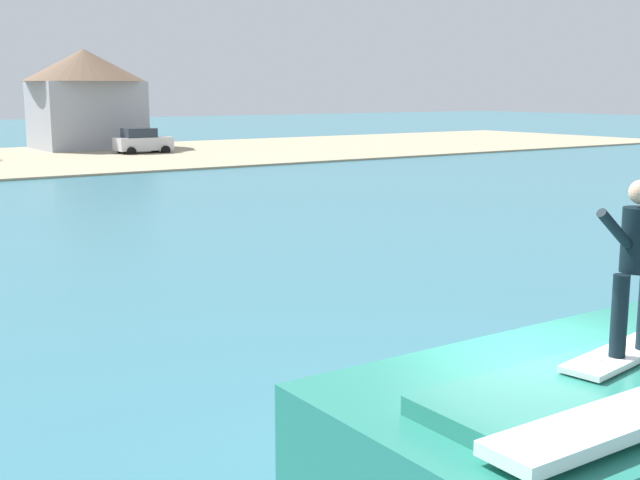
% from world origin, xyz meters
% --- Properties ---
extents(ground_plane, '(260.00, 260.00, 0.00)m').
position_xyz_m(ground_plane, '(0.00, 0.00, 0.00)').
color(ground_plane, teal).
extents(wave_crest, '(6.99, 3.21, 1.79)m').
position_xyz_m(wave_crest, '(0.46, -1.09, 0.84)').
color(wave_crest, '#277D6B').
rests_on(wave_crest, ground_plane).
extents(surfboard, '(1.85, 0.72, 0.06)m').
position_xyz_m(surfboard, '(0.00, -1.20, 1.82)').
color(surfboard, white).
rests_on(surfboard, wave_crest).
extents(surfer, '(1.24, 0.32, 1.73)m').
position_xyz_m(surfer, '(-0.01, -1.27, 2.81)').
color(surfer, black).
rests_on(surfer, surfboard).
extents(car_far_shore, '(3.88, 2.06, 1.86)m').
position_xyz_m(car_far_shore, '(15.31, 48.98, 0.94)').
color(car_far_shore, silver).
rests_on(car_far_shore, ground_plane).
extents(house_gabled_white, '(9.11, 9.11, 7.52)m').
position_xyz_m(house_gabled_white, '(13.76, 55.93, 4.23)').
color(house_gabled_white, '#9EA3AD').
rests_on(house_gabled_white, ground_plane).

